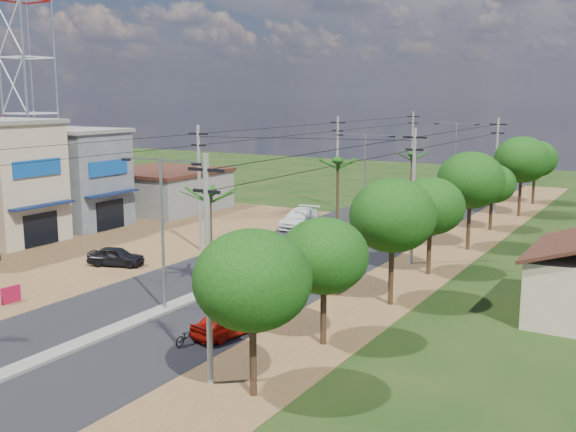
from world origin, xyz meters
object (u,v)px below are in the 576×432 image
object	(u,v)px
car_red_near	(228,323)
car_parked_dark	(116,257)
moto_rider_east	(187,336)
car_white_far	(299,219)
roadside_sign	(11,295)
car_silver_mid	(325,274)

from	to	relation	value
car_red_near	car_parked_dark	bearing A→B (deg)	-14.24
car_parked_dark	moto_rider_east	bearing A→B (deg)	-143.18
car_red_near	car_white_far	world-z (taller)	car_white_far
car_red_near	roadside_sign	xyz separation A→B (m)	(-13.00, -1.91, -0.16)
car_white_far	car_parked_dark	size ratio (longest dim) A/B	1.45
car_white_far	moto_rider_east	distance (m)	27.65
car_silver_mid	car_white_far	distance (m)	17.59
car_white_far	roadside_sign	world-z (taller)	car_white_far
roadside_sign	car_red_near	bearing A→B (deg)	12.30
car_red_near	moto_rider_east	size ratio (longest dim) A/B	2.44
car_parked_dark	roadside_sign	xyz separation A→B (m)	(0.94, -8.78, -0.15)
roadside_sign	car_white_far	bearing A→B (deg)	87.42
car_red_near	moto_rider_east	world-z (taller)	car_red_near
moto_rider_east	car_parked_dark	bearing A→B (deg)	-31.95
car_white_far	roadside_sign	distance (m)	26.37
car_red_near	car_white_far	xyz separation A→B (m)	(-10.00, 24.29, 0.14)
car_parked_dark	roadside_sign	size ratio (longest dim) A/B	3.20
car_white_far	moto_rider_east	world-z (taller)	car_white_far
car_parked_dark	moto_rider_east	distance (m)	15.64
car_silver_mid	car_parked_dark	size ratio (longest dim) A/B	1.16
moto_rider_east	roadside_sign	size ratio (longest dim) A/B	1.33
car_red_near	car_white_far	bearing A→B (deg)	-55.64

